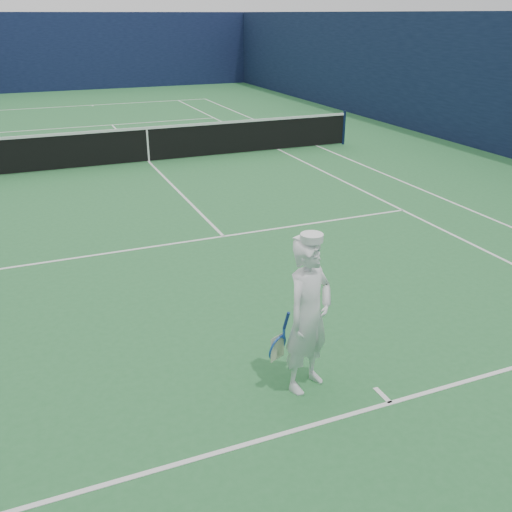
{
  "coord_description": "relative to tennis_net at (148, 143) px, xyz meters",
  "views": [
    {
      "loc": [
        -3.32,
        -16.04,
        3.94
      ],
      "look_at": [
        -0.7,
        -9.72,
        1.02
      ],
      "focal_mm": 40.0,
      "sensor_mm": 36.0,
      "label": 1
    }
  ],
  "objects": [
    {
      "name": "ground",
      "position": [
        0.0,
        0.0,
        -0.55
      ],
      "size": [
        80.0,
        80.0,
        0.0
      ],
      "primitive_type": "plane",
      "color": "#2B7039",
      "rests_on": "ground"
    },
    {
      "name": "court_markings",
      "position": [
        0.0,
        0.0,
        -0.55
      ],
      "size": [
        11.03,
        23.83,
        0.01
      ],
      "color": "white",
      "rests_on": "ground"
    },
    {
      "name": "windscreen_fence",
      "position": [
        0.0,
        0.0,
        1.45
      ],
      "size": [
        20.12,
        36.12,
        4.0
      ],
      "color": "#0F173A",
      "rests_on": "ground"
    },
    {
      "name": "tennis_net",
      "position": [
        0.0,
        0.0,
        0.0
      ],
      "size": [
        12.88,
        0.09,
        1.07
      ],
      "color": "#141E4C",
      "rests_on": "ground"
    },
    {
      "name": "tennis_player",
      "position": [
        -0.7,
        -11.22,
        0.35
      ],
      "size": [
        0.88,
        0.66,
        1.86
      ],
      "rotation": [
        0.0,
        0.0,
        0.42
      ],
      "color": "white",
      "rests_on": "ground"
    }
  ]
}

